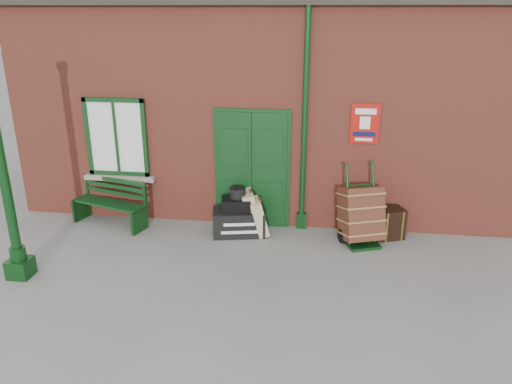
% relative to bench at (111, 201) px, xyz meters
% --- Properties ---
extents(ground, '(80.00, 80.00, 0.00)m').
position_rel_bench_xyz_m(ground, '(3.00, -1.14, -0.46)').
color(ground, gray).
rests_on(ground, ground).
extents(station_building, '(10.30, 4.30, 4.36)m').
position_rel_bench_xyz_m(station_building, '(3.00, 2.35, 1.70)').
color(station_building, '#9F4433').
rests_on(station_building, ground).
extents(canopy_column, '(0.34, 0.34, 3.61)m').
position_rel_bench_xyz_m(canopy_column, '(-0.60, -2.14, 0.94)').
color(canopy_column, '#0D3712').
rests_on(canopy_column, ground).
extents(bench, '(1.55, 0.89, 0.92)m').
position_rel_bench_xyz_m(bench, '(0.00, 0.00, 0.00)').
color(bench, '#0E3514').
rests_on(bench, ground).
extents(houdini_trunk, '(1.03, 0.70, 0.47)m').
position_rel_bench_xyz_m(houdini_trunk, '(2.52, -0.13, -0.22)').
color(houdini_trunk, black).
rests_on(houdini_trunk, ground).
extents(strongbox, '(0.59, 0.48, 0.24)m').
position_rel_bench_xyz_m(strongbox, '(2.47, -0.13, 0.13)').
color(strongbox, black).
rests_on(strongbox, houdini_trunk).
extents(hatbox, '(0.34, 0.34, 0.19)m').
position_rel_bench_xyz_m(hatbox, '(2.50, -0.10, 0.34)').
color(hatbox, black).
rests_on(hatbox, strongbox).
extents(suitcase_back, '(0.48, 0.62, 0.79)m').
position_rel_bench_xyz_m(suitcase_back, '(2.70, 0.02, -0.06)').
color(suitcase_back, tan).
rests_on(suitcase_back, ground).
extents(suitcase_front, '(0.48, 0.57, 0.69)m').
position_rel_bench_xyz_m(suitcase_front, '(2.88, -0.08, -0.12)').
color(suitcase_front, tan).
rests_on(suitcase_front, ground).
extents(porter_trolley, '(0.89, 0.92, 1.41)m').
position_rel_bench_xyz_m(porter_trolley, '(4.71, -0.19, 0.08)').
color(porter_trolley, '#0D3712').
rests_on(porter_trolley, ground).
extents(dark_trunk, '(0.91, 0.75, 0.56)m').
position_rel_bench_xyz_m(dark_trunk, '(5.10, 0.11, -0.18)').
color(dark_trunk, black).
rests_on(dark_trunk, ground).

